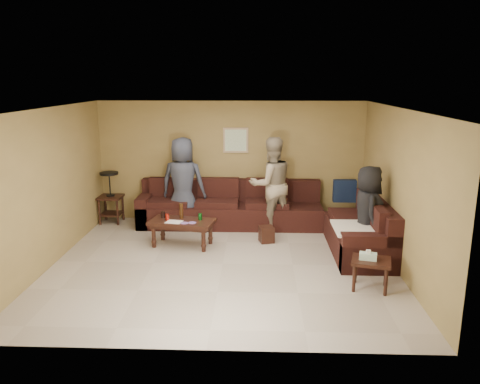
# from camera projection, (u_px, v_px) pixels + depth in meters

# --- Properties ---
(room) EXTENTS (5.60, 5.50, 2.50)m
(room) POSITION_uv_depth(u_px,v_px,m) (222.00, 163.00, 7.23)
(room) COLOR #B5A899
(room) RESTS_ON ground
(sectional_sofa) EXTENTS (4.65, 2.90, 0.97)m
(sectional_sofa) POSITION_uv_depth(u_px,v_px,m) (271.00, 218.00, 8.99)
(sectional_sofa) COLOR black
(sectional_sofa) RESTS_ON ground
(coffee_table) EXTENTS (1.22, 0.77, 0.75)m
(coffee_table) POSITION_uv_depth(u_px,v_px,m) (182.00, 224.00, 8.36)
(coffee_table) COLOR black
(coffee_table) RESTS_ON ground
(end_table_left) EXTENTS (0.48, 0.48, 1.07)m
(end_table_left) POSITION_uv_depth(u_px,v_px,m) (111.00, 196.00, 9.70)
(end_table_left) COLOR black
(end_table_left) RESTS_ON ground
(side_table_right) EXTENTS (0.63, 0.56, 0.59)m
(side_table_right) POSITION_uv_depth(u_px,v_px,m) (371.00, 263.00, 6.63)
(side_table_right) COLOR black
(side_table_right) RESTS_ON ground
(waste_bin) EXTENTS (0.30, 0.30, 0.30)m
(waste_bin) POSITION_uv_depth(u_px,v_px,m) (266.00, 234.00, 8.60)
(waste_bin) COLOR black
(waste_bin) RESTS_ON ground
(wall_art) EXTENTS (0.52, 0.04, 0.52)m
(wall_art) POSITION_uv_depth(u_px,v_px,m) (236.00, 140.00, 9.62)
(wall_art) COLOR tan
(wall_art) RESTS_ON ground
(person_left) EXTENTS (0.96, 0.69, 1.83)m
(person_left) POSITION_uv_depth(u_px,v_px,m) (183.00, 183.00, 9.33)
(person_left) COLOR #333747
(person_left) RESTS_ON ground
(person_middle) EXTENTS (1.09, 0.97, 1.85)m
(person_middle) POSITION_uv_depth(u_px,v_px,m) (271.00, 184.00, 9.14)
(person_middle) COLOR gray
(person_middle) RESTS_ON ground
(person_right) EXTENTS (0.51, 0.77, 1.56)m
(person_right) POSITION_uv_depth(u_px,v_px,m) (368.00, 212.00, 7.76)
(person_right) COLOR black
(person_right) RESTS_ON ground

